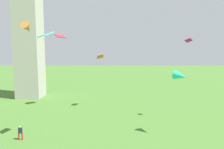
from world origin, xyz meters
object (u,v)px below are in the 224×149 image
kite_flying_0 (189,40)px  kite_flying_1 (46,35)px  kite_flying_3 (100,56)px  kite_flying_5 (60,36)px  kite_flying_2 (27,28)px  person_3 (20,132)px  kite_flying_4 (180,76)px

kite_flying_0 → kite_flying_1: bearing=68.0°
kite_flying_3 → kite_flying_5: 7.59m
kite_flying_0 → kite_flying_3: bearing=19.9°
kite_flying_2 → kite_flying_0: bearing=175.2°
kite_flying_1 → person_3: bearing=-65.5°
kite_flying_4 → kite_flying_5: bearing=103.1°
kite_flying_0 → kite_flying_5: bearing=27.4°
kite_flying_2 → kite_flying_3: bearing=-163.9°
person_3 → kite_flying_5: 17.91m
person_3 → kite_flying_4: kite_flying_4 is taller
kite_flying_2 → person_3: bearing=110.1°
kite_flying_2 → kite_flying_5: (4.54, 2.61, -1.13)m
kite_flying_1 → kite_flying_5: size_ratio=0.94×
kite_flying_5 → person_3: bearing=-138.4°
kite_flying_3 → kite_flying_4: kite_flying_3 is taller
person_3 → kite_flying_5: (1.49, 13.70, 11.44)m
person_3 → kite_flying_5: bearing=-108.3°
kite_flying_3 → kite_flying_5: (-6.76, 0.34, 3.44)m
kite_flying_2 → kite_flying_4: bearing=159.6°
person_3 → kite_flying_1: 11.37m
kite_flying_0 → kite_flying_5: kite_flying_5 is taller
kite_flying_0 → kite_flying_2: kite_flying_2 is taller
person_3 → kite_flying_3: bearing=-133.7°
kite_flying_2 → kite_flying_3: size_ratio=1.43×
kite_flying_0 → kite_flying_3: kite_flying_0 is taller
kite_flying_0 → kite_flying_4: (-2.77, -5.95, -4.22)m
kite_flying_1 → kite_flying_0: bearing=136.5°
kite_flying_3 → kite_flying_0: bearing=57.9°
kite_flying_1 → kite_flying_4: kite_flying_1 is taller
kite_flying_3 → person_3: bearing=-37.5°
person_3 → kite_flying_2: bearing=-86.7°
person_3 → kite_flying_3: size_ratio=0.95×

